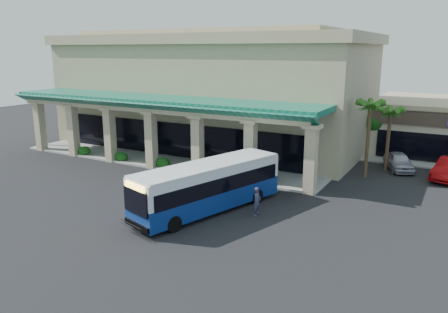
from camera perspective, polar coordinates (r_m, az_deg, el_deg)
The scene contains 10 objects.
ground at distance 28.44m, azimuth -3.95°, elevation -5.84°, with size 110.00×110.00×0.00m, color black.
main_building at distance 44.77m, azimuth -1.46°, elevation 8.83°, with size 30.80×14.80×11.35m, color tan, non-canonical shape.
arcade at distance 37.59m, azimuth -8.60°, elevation 3.38°, with size 30.00×6.20×5.70m, color #0F5C49, non-canonical shape.
palm_0 at distance 34.52m, azimuth 18.32°, elevation 2.67°, with size 2.40×2.40×6.60m, color #285B18, non-canonical shape.
palm_1 at distance 37.34m, azimuth 20.68°, elevation 2.65°, with size 2.40×2.40×5.80m, color #285B18, non-canonical shape.
palm_2 at distance 47.56m, azimuth -22.87°, elevation 4.93°, with size 2.40×2.40×6.20m, color #285B18, non-canonical shape.
broadleaf_tree at distance 42.60m, azimuth 19.03°, elevation 3.39°, with size 2.60×2.60×4.81m, color #10400E, non-canonical shape.
transit_bus at distance 26.29m, azimuth -2.04°, elevation -4.06°, with size 2.47×10.63×2.97m, color navy, non-canonical shape.
pedestrian at distance 25.85m, azimuth 4.32°, elevation -5.87°, with size 0.63×0.41×1.73m, color #393D59.
car_silver at distance 38.17m, azimuth 21.86°, elevation -0.59°, with size 1.69×4.19×1.43m, color #A9A7B7.
Camera 1 is at (14.74, -22.37, 9.54)m, focal length 35.00 mm.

